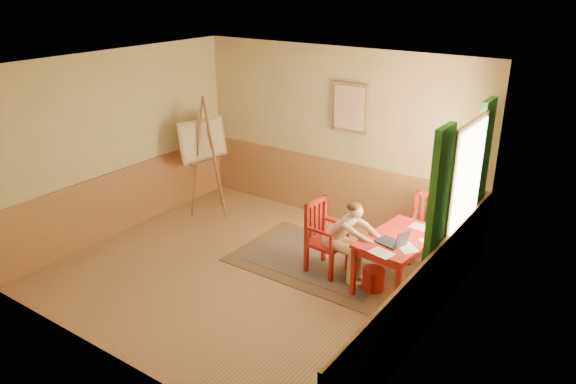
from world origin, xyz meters
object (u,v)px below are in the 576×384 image
Objects in this scene: chair_back at (427,228)px; table at (399,243)px; chair_left at (325,237)px; easel at (204,145)px; figure at (345,236)px; laptop at (394,241)px.

table is at bearing -91.74° from chair_back.
chair_left is 0.50× the size of easel.
table is 0.71m from figure.
figure is 0.71m from laptop.
laptop is 0.22× the size of easel.
chair_left is 2.86m from easel.
figure is at bearing 176.45° from laptop.
figure is 2.58× the size of laptop.
chair_left is at bearing -169.70° from table.
laptop is (0.03, -0.25, 0.14)m from table.
easel reaches higher than table.
figure is (-0.70, -1.12, 0.14)m from chair_back.
chair_back is 0.86× the size of figure.
figure is 0.57× the size of easel.
table is at bearing 95.71° from laptop.
chair_left is 0.89× the size of figure.
chair_left is 1.49m from chair_back.
chair_back is (1.02, 1.09, -0.02)m from chair_left.
easel is at bearing 173.29° from table.
table is 3.77m from easel.
table is 1.11× the size of figure.
chair_left is at bearing 175.93° from laptop.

